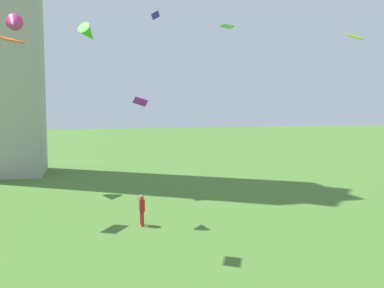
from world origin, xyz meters
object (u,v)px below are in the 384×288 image
at_px(kite_flying_5, 355,37).
at_px(kite_flying_6, 155,15).
at_px(kite_flying_9, 88,34).
at_px(kite_flying_8, 8,39).
at_px(person_0, 142,208).
at_px(kite_flying_10, 140,102).
at_px(kite_flying_11, 227,26).
at_px(kite_flying_3, 14,24).

bearing_deg(kite_flying_5, kite_flying_6, 172.24).
relative_size(kite_flying_5, kite_flying_9, 0.72).
distance_m(kite_flying_8, kite_flying_9, 4.13).
xyz_separation_m(person_0, kite_flying_6, (2.92, 11.97, 12.38)).
height_order(person_0, kite_flying_10, kite_flying_10).
bearing_deg(kite_flying_11, kite_flying_6, 14.16).
height_order(kite_flying_3, kite_flying_9, kite_flying_3).
bearing_deg(person_0, kite_flying_3, -148.59).
relative_size(kite_flying_9, kite_flying_11, 1.32).
xyz_separation_m(kite_flying_8, kite_flying_9, (4.06, -0.66, 0.36)).
distance_m(kite_flying_5, kite_flying_11, 11.20).
bearing_deg(kite_flying_10, kite_flying_6, 156.08).
relative_size(person_0, kite_flying_11, 1.51).
height_order(kite_flying_3, kite_flying_8, kite_flying_3).
relative_size(kite_flying_9, kite_flying_10, 1.04).
height_order(kite_flying_9, kite_flying_10, kite_flying_9).
bearing_deg(kite_flying_3, person_0, -60.90).
bearing_deg(kite_flying_9, kite_flying_10, -87.30).
height_order(kite_flying_10, kite_flying_11, kite_flying_11).
height_order(kite_flying_3, kite_flying_10, kite_flying_3).
bearing_deg(kite_flying_11, kite_flying_10, 59.06).
bearing_deg(person_0, kite_flying_5, 77.29).
relative_size(kite_flying_6, kite_flying_10, 0.71).
bearing_deg(kite_flying_3, kite_flying_9, -64.63).
distance_m(kite_flying_3, kite_flying_10, 10.64).
height_order(person_0, kite_flying_8, kite_flying_8).
distance_m(kite_flying_8, kite_flying_10, 9.21).
height_order(kite_flying_5, kite_flying_6, kite_flying_6).
bearing_deg(kite_flying_8, kite_flying_11, 142.71).
xyz_separation_m(kite_flying_8, kite_flying_10, (7.48, 4.37, -3.14)).
bearing_deg(kite_flying_6, kite_flying_10, -4.47).
distance_m(kite_flying_5, kite_flying_6, 16.44).
bearing_deg(kite_flying_10, kite_flying_8, -60.57).
relative_size(kite_flying_5, kite_flying_11, 0.96).
relative_size(kite_flying_10, kite_flying_11, 1.28).
bearing_deg(kite_flying_9, person_0, 171.24).
distance_m(kite_flying_6, kite_flying_10, 8.42).
bearing_deg(kite_flying_10, kite_flying_11, 97.65).
bearing_deg(person_0, kite_flying_6, 164.19).
bearing_deg(person_0, kite_flying_11, 135.81).
relative_size(kite_flying_3, kite_flying_10, 1.51).
height_order(person_0, kite_flying_11, kite_flying_11).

